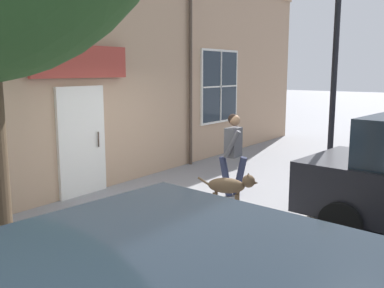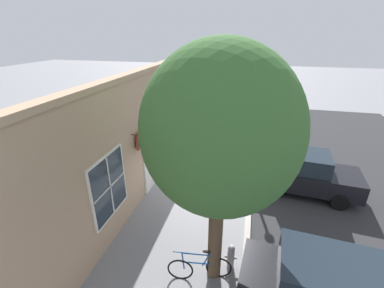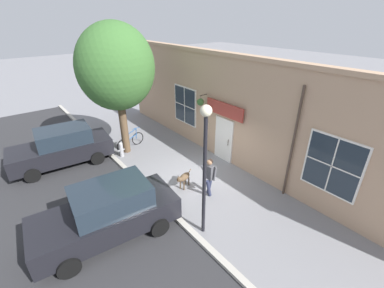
% 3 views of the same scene
% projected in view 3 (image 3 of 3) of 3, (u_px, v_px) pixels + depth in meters
% --- Properties ---
extents(ground_plane, '(90.00, 90.00, 0.00)m').
position_uv_depth(ground_plane, '(194.00, 179.00, 11.02)').
color(ground_plane, gray).
extents(curb_and_road, '(10.10, 28.00, 0.12)m').
position_uv_depth(curb_and_road, '(44.00, 247.00, 7.77)').
color(curb_and_road, '#B2ADA3').
rests_on(curb_and_road, ground_plane).
extents(storefront_facade, '(0.95, 18.00, 4.93)m').
position_uv_depth(storefront_facade, '(236.00, 113.00, 11.20)').
color(storefront_facade, tan).
rests_on(storefront_facade, ground_plane).
extents(pedestrian_walking, '(0.53, 0.55, 1.59)m').
position_uv_depth(pedestrian_walking, '(210.00, 174.00, 9.64)').
color(pedestrian_walking, '#282D47').
rests_on(pedestrian_walking, ground_plane).
extents(dog_on_leash, '(0.98, 0.49, 0.72)m').
position_uv_depth(dog_on_leash, '(184.00, 178.00, 10.23)').
color(dog_on_leash, brown).
rests_on(dog_on_leash, ground_plane).
extents(street_tree_by_curb, '(3.51, 3.15, 6.15)m').
position_uv_depth(street_tree_by_curb, '(116.00, 70.00, 11.42)').
color(street_tree_by_curb, brown).
rests_on(street_tree_by_curb, ground_plane).
extents(leaning_bicycle, '(1.70, 0.43, 1.00)m').
position_uv_depth(leaning_bicycle, '(131.00, 141.00, 13.45)').
color(leaning_bicycle, black).
rests_on(leaning_bicycle, ground_plane).
extents(parked_car_nearest_curb, '(4.45, 2.24, 1.75)m').
position_uv_depth(parked_car_nearest_curb, '(62.00, 147.00, 11.77)').
color(parked_car_nearest_curb, black).
rests_on(parked_car_nearest_curb, ground_plane).
extents(parked_car_mid_block, '(4.45, 2.24, 1.75)m').
position_uv_depth(parked_car_mid_block, '(108.00, 212.00, 7.87)').
color(parked_car_mid_block, black).
rests_on(parked_car_mid_block, ground_plane).
extents(street_lamp, '(0.32, 0.32, 4.27)m').
position_uv_depth(street_lamp, '(205.00, 154.00, 7.09)').
color(street_lamp, black).
rests_on(street_lamp, ground_plane).
extents(fire_hydrant, '(0.34, 0.20, 0.77)m').
position_uv_depth(fire_hydrant, '(121.00, 149.00, 12.60)').
color(fire_hydrant, '#99999E').
rests_on(fire_hydrant, ground_plane).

